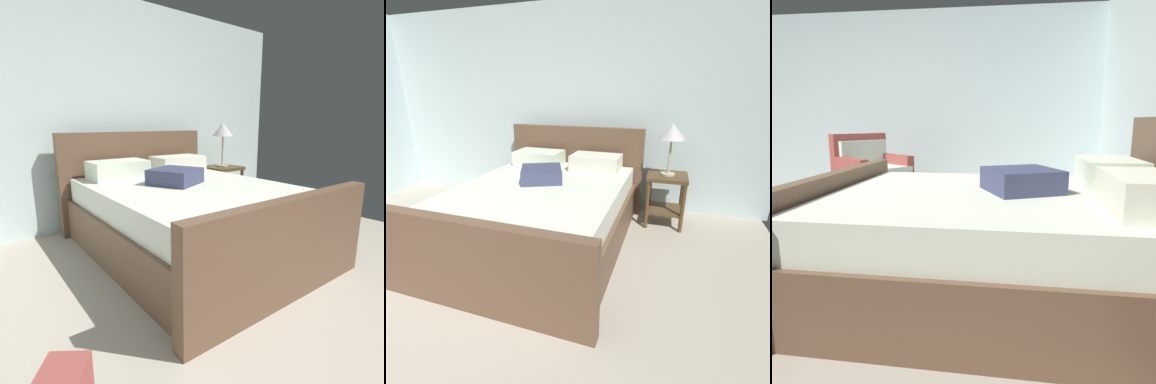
% 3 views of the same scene
% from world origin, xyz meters
% --- Properties ---
extents(wall_back, '(5.34, 0.12, 2.53)m').
position_xyz_m(wall_back, '(0.00, 3.33, 1.26)').
color(wall_back, silver).
rests_on(wall_back, ground).
extents(bed, '(1.78, 2.25, 1.07)m').
position_xyz_m(bed, '(0.26, 2.06, 0.34)').
color(bed, brown).
rests_on(bed, ground).
extents(nightstand_right, '(0.44, 0.44, 0.60)m').
position_xyz_m(nightstand_right, '(1.45, 2.85, 0.40)').
color(nightstand_right, '#4F3920').
rests_on(nightstand_right, ground).
extents(table_lamp_right, '(0.28, 0.28, 0.57)m').
position_xyz_m(table_lamp_right, '(1.45, 2.85, 1.07)').
color(table_lamp_right, '#B7B293').
rests_on(table_lamp_right, nightstand_right).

